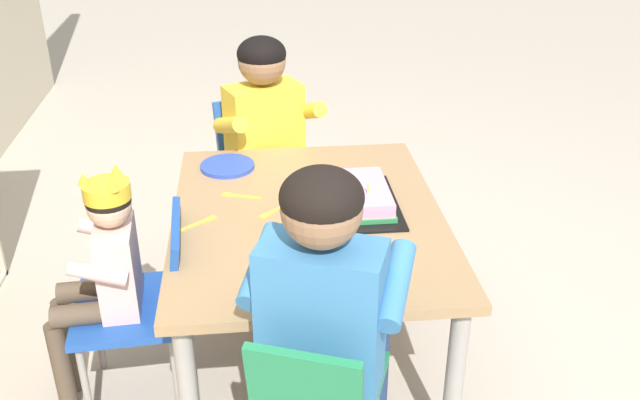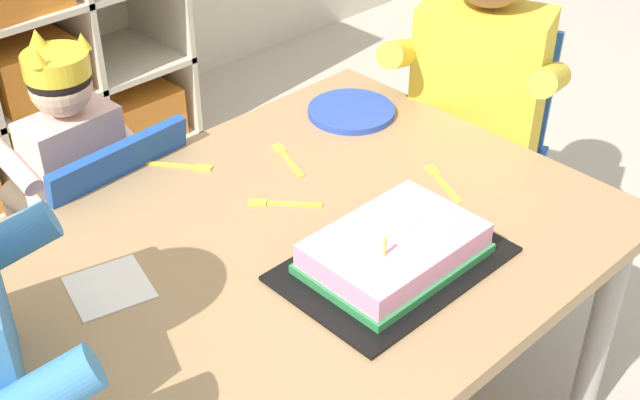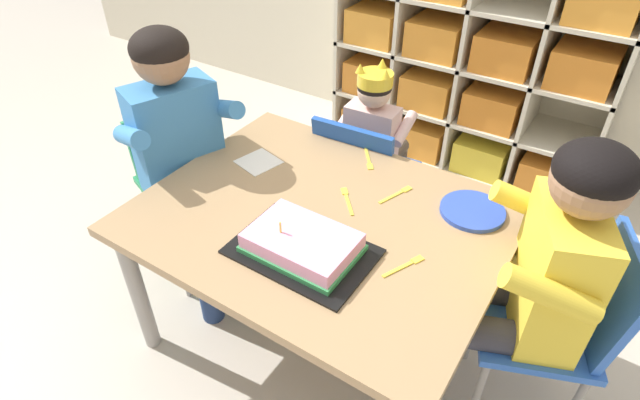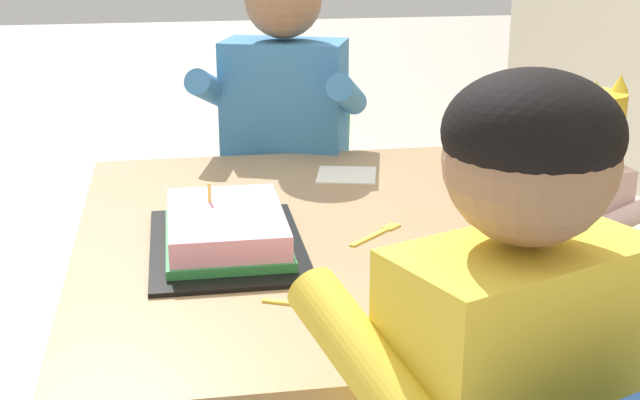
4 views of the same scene
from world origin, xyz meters
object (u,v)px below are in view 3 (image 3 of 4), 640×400
classroom_chair_blue (362,171)px  adult_helper_seated (183,143)px  fork_at_table_front_edge (347,199)px  fork_beside_plate_stack (369,160)px  child_with_crown (376,132)px  classroom_chair_adult_side (181,180)px  guest_at_table_side (534,266)px  paper_plate_stack (472,211)px  activity_table (321,231)px  birthday_cake_on_tray (302,245)px  fork_near_child_seat (406,265)px  classroom_chair_guest_side (559,320)px  fork_by_napkin (397,194)px

classroom_chair_blue → adult_helper_seated: adult_helper_seated is taller
fork_at_table_front_edge → fork_beside_plate_stack: (-0.06, 0.24, 0.00)m
fork_beside_plate_stack → classroom_chair_blue: bearing=-3.6°
child_with_crown → classroom_chair_adult_side: (-0.54, -0.61, -0.10)m
guest_at_table_side → paper_plate_stack: 0.29m
classroom_chair_adult_side → guest_at_table_side: size_ratio=0.67×
fork_beside_plate_stack → adult_helper_seated: bearing=85.3°
activity_table → child_with_crown: 0.66m
classroom_chair_adult_side → adult_helper_seated: bearing=-90.0°
birthday_cake_on_tray → fork_near_child_seat: birthday_cake_on_tray is taller
child_with_crown → adult_helper_seated: (-0.44, -0.64, 0.13)m
classroom_chair_guest_side → fork_by_napkin: classroom_chair_guest_side is taller
child_with_crown → fork_beside_plate_stack: child_with_crown is taller
classroom_chair_blue → adult_helper_seated: bearing=46.3°
classroom_chair_blue → classroom_chair_adult_side: classroom_chair_adult_side is taller
activity_table → fork_by_napkin: 0.28m
classroom_chair_guest_side → paper_plate_stack: classroom_chair_guest_side is taller
classroom_chair_blue → birthday_cake_on_tray: bearing=101.6°
classroom_chair_adult_side → fork_at_table_front_edge: 0.74m
classroom_chair_guest_side → fork_at_table_front_edge: 0.72m
activity_table → classroom_chair_adult_side: (-0.69, 0.04, -0.09)m
classroom_chair_guest_side → birthday_cake_on_tray: classroom_chair_guest_side is taller
birthday_cake_on_tray → fork_near_child_seat: size_ratio=2.96×
guest_at_table_side → fork_beside_plate_stack: size_ratio=8.04×
classroom_chair_guest_side → child_with_crown: bearing=-141.7°
classroom_chair_blue → fork_beside_plate_stack: size_ratio=5.24×
fork_beside_plate_stack → fork_by_napkin: bearing=-162.3°
child_with_crown → birthday_cake_on_tray: (0.20, -0.82, 0.09)m
fork_by_napkin → fork_near_child_seat: size_ratio=1.02×
activity_table → paper_plate_stack: bearing=34.5°
activity_table → child_with_crown: size_ratio=1.35×
paper_plate_stack → fork_near_child_seat: size_ratio=1.50×
activity_table → adult_helper_seated: size_ratio=1.07×
activity_table → fork_near_child_seat: size_ratio=8.28×
classroom_chair_adult_side → birthday_cake_on_tray: 0.79m
child_with_crown → classroom_chair_guest_side: size_ratio=1.18×
fork_at_table_front_edge → fork_near_child_seat: same height
activity_table → fork_by_napkin: fork_by_napkin is taller
child_with_crown → birthday_cake_on_tray: size_ratio=2.08×
classroom_chair_blue → fork_beside_plate_stack: bearing=119.6°
classroom_chair_adult_side → classroom_chair_guest_side: 1.43m
fork_by_napkin → fork_near_child_seat: bearing=49.8°
classroom_chair_adult_side → paper_plate_stack: bearing=-57.5°
classroom_chair_guest_side → birthday_cake_on_tray: (-0.68, -0.32, 0.19)m
child_with_crown → classroom_chair_guest_side: child_with_crown is taller
paper_plate_stack → fork_by_napkin: (-0.24, -0.04, -0.01)m
classroom_chair_guest_side → fork_near_child_seat: 0.49m
classroom_chair_guest_side → fork_near_child_seat: (-0.41, -0.20, 0.17)m
classroom_chair_adult_side → classroom_chair_guest_side: bearing=-65.3°
adult_helper_seated → guest_at_table_side: size_ratio=1.04×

